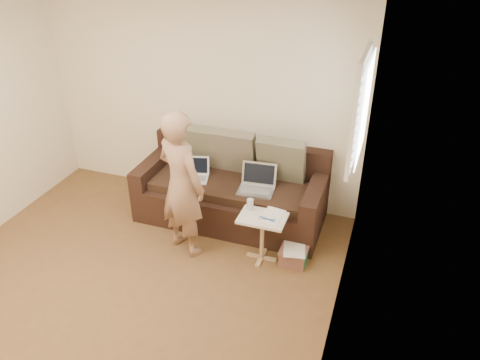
{
  "coord_description": "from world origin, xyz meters",
  "views": [
    {
      "loc": [
        2.24,
        -2.76,
        3.29
      ],
      "look_at": [
        0.8,
        1.4,
        0.78
      ],
      "focal_mm": 35.47,
      "sensor_mm": 36.0,
      "label": 1
    }
  ],
  "objects_px": {
    "sofa": "(231,188)",
    "side_table": "(262,238)",
    "laptop_silver": "(256,192)",
    "laptop_white": "(194,180)",
    "striped_box": "(294,255)",
    "drinking_glass": "(250,204)",
    "person": "(181,184)"
  },
  "relations": [
    {
      "from": "side_table",
      "to": "laptop_white",
      "type": "bearing_deg",
      "value": 153.13
    },
    {
      "from": "side_table",
      "to": "striped_box",
      "type": "distance_m",
      "value": 0.39
    },
    {
      "from": "person",
      "to": "drinking_glass",
      "type": "height_order",
      "value": "person"
    },
    {
      "from": "side_table",
      "to": "person",
      "type": "bearing_deg",
      "value": -173.34
    },
    {
      "from": "laptop_silver",
      "to": "side_table",
      "type": "bearing_deg",
      "value": -70.12
    },
    {
      "from": "laptop_silver",
      "to": "sofa",
      "type": "bearing_deg",
      "value": 153.14
    },
    {
      "from": "drinking_glass",
      "to": "striped_box",
      "type": "height_order",
      "value": "drinking_glass"
    },
    {
      "from": "person",
      "to": "side_table",
      "type": "relative_size",
      "value": 3.04
    },
    {
      "from": "sofa",
      "to": "striped_box",
      "type": "bearing_deg",
      "value": -31.88
    },
    {
      "from": "sofa",
      "to": "drinking_glass",
      "type": "bearing_deg",
      "value": -52.04
    },
    {
      "from": "sofa",
      "to": "laptop_silver",
      "type": "xyz_separation_m",
      "value": [
        0.35,
        -0.14,
        0.1
      ]
    },
    {
      "from": "person",
      "to": "striped_box",
      "type": "xyz_separation_m",
      "value": [
        1.2,
        0.15,
        -0.73
      ]
    },
    {
      "from": "sofa",
      "to": "laptop_silver",
      "type": "relative_size",
      "value": 5.48
    },
    {
      "from": "sofa",
      "to": "side_table",
      "type": "distance_m",
      "value": 0.87
    },
    {
      "from": "person",
      "to": "drinking_glass",
      "type": "xyz_separation_m",
      "value": [
        0.69,
        0.2,
        -0.22
      ]
    },
    {
      "from": "striped_box",
      "to": "side_table",
      "type": "bearing_deg",
      "value": -171.76
    },
    {
      "from": "sofa",
      "to": "laptop_silver",
      "type": "distance_m",
      "value": 0.39
    },
    {
      "from": "sofa",
      "to": "side_table",
      "type": "height_order",
      "value": "sofa"
    },
    {
      "from": "person",
      "to": "side_table",
      "type": "xyz_separation_m",
      "value": [
        0.86,
        0.1,
        -0.55
      ]
    },
    {
      "from": "laptop_white",
      "to": "side_table",
      "type": "height_order",
      "value": "laptop_white"
    },
    {
      "from": "laptop_white",
      "to": "person",
      "type": "xyz_separation_m",
      "value": [
        0.15,
        -0.61,
        0.3
      ]
    },
    {
      "from": "laptop_silver",
      "to": "striped_box",
      "type": "distance_m",
      "value": 0.84
    },
    {
      "from": "sofa",
      "to": "drinking_glass",
      "type": "distance_m",
      "value": 0.69
    },
    {
      "from": "laptop_white",
      "to": "side_table",
      "type": "relative_size",
      "value": 0.62
    },
    {
      "from": "laptop_white",
      "to": "striped_box",
      "type": "bearing_deg",
      "value": -34.06
    },
    {
      "from": "laptop_silver",
      "to": "drinking_glass",
      "type": "distance_m",
      "value": 0.4
    },
    {
      "from": "laptop_silver",
      "to": "striped_box",
      "type": "bearing_deg",
      "value": -42.55
    },
    {
      "from": "drinking_glass",
      "to": "striped_box",
      "type": "bearing_deg",
      "value": -5.27
    },
    {
      "from": "laptop_white",
      "to": "drinking_glass",
      "type": "xyz_separation_m",
      "value": [
        0.84,
        -0.41,
        0.08
      ]
    },
    {
      "from": "drinking_glass",
      "to": "sofa",
      "type": "bearing_deg",
      "value": 127.96
    },
    {
      "from": "laptop_silver",
      "to": "side_table",
      "type": "xyz_separation_m",
      "value": [
        0.23,
        -0.49,
        -0.25
      ]
    },
    {
      "from": "drinking_glass",
      "to": "laptop_silver",
      "type": "bearing_deg",
      "value": 98.91
    }
  ]
}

